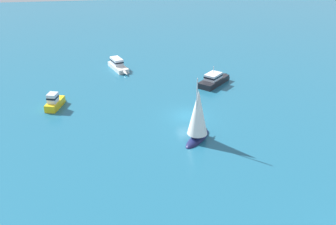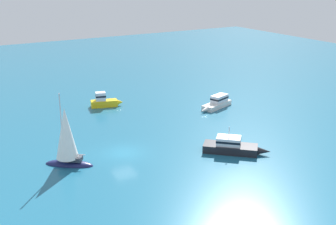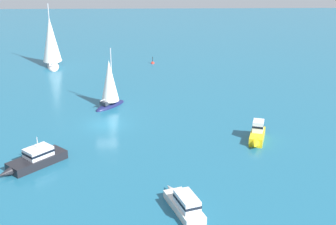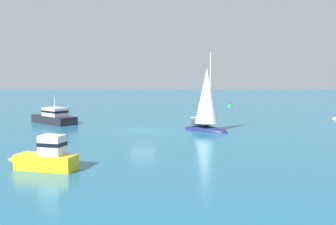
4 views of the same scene
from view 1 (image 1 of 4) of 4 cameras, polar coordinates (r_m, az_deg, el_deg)
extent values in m
plane|color=#1E607F|center=(53.16, 2.70, -0.45)|extent=(162.37, 162.37, 0.00)
cube|color=silver|center=(69.70, -6.85, 6.20)|extent=(5.53, 3.44, 0.70)
cone|color=silver|center=(66.86, -5.84, 5.39)|extent=(1.47, 1.10, 0.70)
cube|color=silver|center=(69.97, -7.08, 7.02)|extent=(3.01, 2.23, 1.05)
cube|color=black|center=(69.95, -7.08, 7.06)|extent=(3.06, 2.29, 0.24)
ellipsoid|color=#191E4C|center=(47.79, 4.07, -3.69)|extent=(4.91, 4.30, 1.03)
cube|color=#2D333D|center=(47.91, 4.43, -2.61)|extent=(1.84, 1.76, 0.45)
cylinder|color=silver|center=(45.51, 3.94, 0.53)|extent=(0.12, 0.12, 7.14)
cylinder|color=silver|center=(47.71, 4.46, -2.09)|extent=(1.86, 1.49, 0.10)
cone|color=white|center=(46.09, 4.14, 0.04)|extent=(3.21, 3.21, 5.36)
cube|color=yellow|center=(57.24, -15.28, 1.13)|extent=(4.05, 2.43, 0.96)
cone|color=yellow|center=(59.18, -14.43, 2.06)|extent=(1.18, 1.19, 0.96)
cube|color=silver|center=(56.44, -15.58, 1.96)|extent=(1.69, 1.50, 1.23)
cube|color=black|center=(56.41, -15.59, 2.02)|extent=(1.74, 1.54, 0.24)
cube|color=black|center=(63.30, 6.30, 4.26)|extent=(5.80, 5.63, 0.87)
cone|color=black|center=(66.29, 7.86, 5.18)|extent=(1.66, 1.64, 0.87)
cube|color=silver|center=(62.80, 6.24, 4.96)|extent=(3.10, 3.06, 0.91)
cube|color=black|center=(62.78, 6.24, 5.00)|extent=(3.15, 3.12, 0.24)
cylinder|color=silver|center=(62.45, 6.28, 5.84)|extent=(0.08, 0.08, 1.15)
camera|label=2|loc=(57.82, 54.64, 11.32)|focal=47.80mm
camera|label=3|loc=(102.18, -6.87, 25.31)|focal=53.82mm
camera|label=4|loc=(59.66, -44.90, 1.49)|focal=49.86mm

